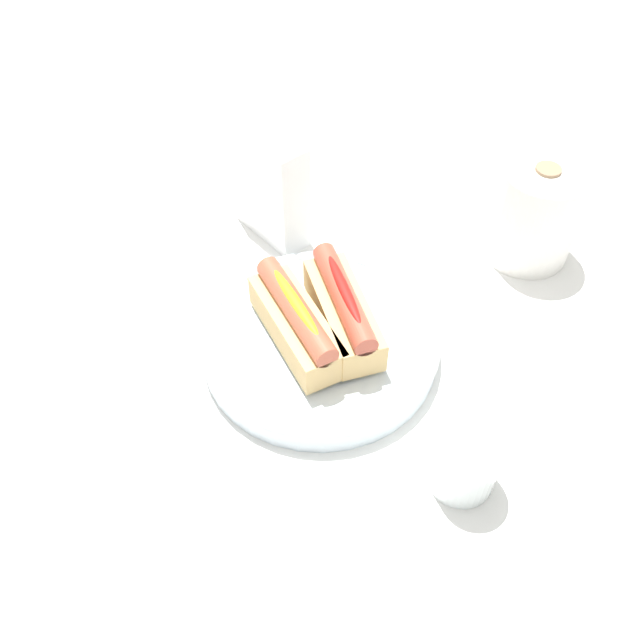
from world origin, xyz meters
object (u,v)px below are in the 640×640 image
water_glass (465,457)px  paper_towel_roll (535,213)px  hotdog_front (296,322)px  napkin_box (270,187)px  serving_bowl (320,341)px  hotdog_back (343,309)px

water_glass → paper_towel_roll: paper_towel_roll is taller
hotdog_front → napkin_box: 0.23m
serving_bowl → hotdog_back: size_ratio=1.73×
hotdog_back → water_glass: 0.21m
napkin_box → serving_bowl: bearing=-24.0°
serving_bowl → napkin_box: (-0.21, 0.07, 0.06)m
hotdog_front → hotdog_back: 0.05m
serving_bowl → napkin_box: napkin_box is taller
hotdog_front → water_glass: hotdog_front is taller
serving_bowl → napkin_box: 0.23m
serving_bowl → water_glass: size_ratio=3.04×
serving_bowl → hotdog_front: 0.05m
hotdog_back → serving_bowl: bearing=-105.3°
serving_bowl → napkin_box: size_ratio=1.83×
paper_towel_roll → napkin_box: napkin_box is taller
serving_bowl → hotdog_front: hotdog_front is taller
water_glass → paper_towel_roll: (-0.20, 0.30, 0.02)m
hotdog_front → paper_towel_roll: bearing=85.9°
serving_bowl → hotdog_front: size_ratio=1.76×
hotdog_back → water_glass: size_ratio=1.76×
napkin_box → hotdog_back: bearing=-16.9°
water_glass → napkin_box: bearing=173.2°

